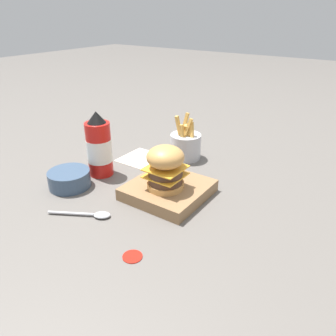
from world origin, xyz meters
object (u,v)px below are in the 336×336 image
object	(u,v)px
burger	(165,167)
spoon	(93,215)
ketchup_bottle	(99,147)
side_bowl	(69,178)
fries_basket	(186,145)
serving_board	(168,190)

from	to	relation	value
burger	spoon	distance (m)	0.22
ketchup_bottle	spoon	size ratio (longest dim) A/B	1.36
side_bowl	spoon	size ratio (longest dim) A/B	0.81
ketchup_bottle	fries_basket	xyz separation A→B (m)	(0.25, -0.15, -0.04)
burger	fries_basket	xyz separation A→B (m)	(0.25, 0.10, -0.05)
fries_basket	ketchup_bottle	bearing A→B (deg)	148.91
serving_board	spoon	bearing A→B (deg)	153.57
serving_board	side_bowl	distance (m)	0.28
ketchup_bottle	fries_basket	bearing A→B (deg)	-31.09
serving_board	ketchup_bottle	distance (m)	0.25
serving_board	fries_basket	bearing A→B (deg)	21.36
serving_board	burger	distance (m)	0.08
serving_board	fries_basket	distance (m)	0.26
side_bowl	serving_board	bearing A→B (deg)	-65.50
burger	fries_basket	bearing A→B (deg)	20.69
burger	ketchup_bottle	bearing A→B (deg)	88.66
side_bowl	ketchup_bottle	bearing A→B (deg)	-8.63
burger	ketchup_bottle	xyz separation A→B (m)	(0.01, 0.24, -0.00)
burger	fries_basket	size ratio (longest dim) A/B	0.78
ketchup_bottle	fries_basket	size ratio (longest dim) A/B	1.32
serving_board	ketchup_bottle	size ratio (longest dim) A/B	1.02
ketchup_bottle	side_bowl	bearing A→B (deg)	171.37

